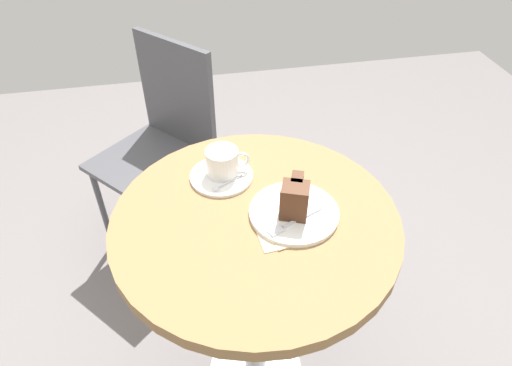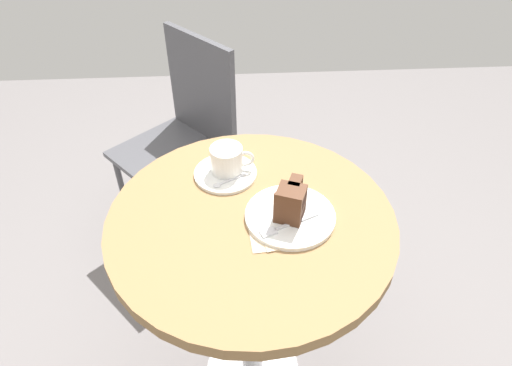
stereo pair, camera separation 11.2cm
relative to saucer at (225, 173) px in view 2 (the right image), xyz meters
The scene contains 9 objects.
cafe_table 0.22m from the saucer, 69.83° to the right, with size 0.70×0.70×0.75m.
saucer is the anchor object (origin of this frame).
coffee_cup 0.04m from the saucer, 48.38° to the left, with size 0.12×0.09×0.07m.
teaspoon 0.04m from the saucer, 90.03° to the right, with size 0.08×0.05×0.00m.
cake_plate 0.23m from the saucer, 48.35° to the right, with size 0.22×0.22×0.01m.
cake_slice 0.23m from the saucer, 48.49° to the right, with size 0.08×0.11×0.09m.
fork 0.25m from the saucer, 58.59° to the right, with size 0.14×0.07×0.00m.
napkin 0.24m from the saucer, 57.92° to the right, with size 0.17×0.15×0.00m.
cafe_chair 0.64m from the saucer, 105.45° to the left, with size 0.54×0.54×0.87m.
Camera 2 is at (-0.04, -0.77, 1.53)m, focal length 32.00 mm.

